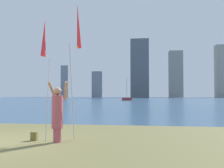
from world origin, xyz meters
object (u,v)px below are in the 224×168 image
(kite_flag_left, at_px, (44,41))
(sailboat_3, at_px, (127,99))
(person, at_px, (57,112))
(kite_flag_right, at_px, (78,29))
(bag, at_px, (34,136))

(kite_flag_left, bearing_deg, sailboat_3, 92.18)
(person, distance_m, kite_flag_left, 2.17)
(kite_flag_left, xyz_separation_m, kite_flag_right, (0.77, 0.96, 0.57))
(kite_flag_left, relative_size, sailboat_3, 0.73)
(person, distance_m, kite_flag_right, 2.86)
(kite_flag_right, bearing_deg, sailboat_3, 93.10)
(person, bearing_deg, sailboat_3, 101.97)
(kite_flag_left, xyz_separation_m, bag, (-0.42, 0.29, -2.90))
(kite_flag_right, bearing_deg, kite_flag_left, -129.00)
(kite_flag_left, xyz_separation_m, sailboat_3, (-1.98, 51.81, -2.66))
(person, distance_m, bag, 1.12)
(kite_flag_left, distance_m, sailboat_3, 51.92)
(person, relative_size, kite_flag_right, 0.41)
(bag, bearing_deg, sailboat_3, 91.73)
(person, xyz_separation_m, kite_flag_left, (-0.39, -0.11, 2.14))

